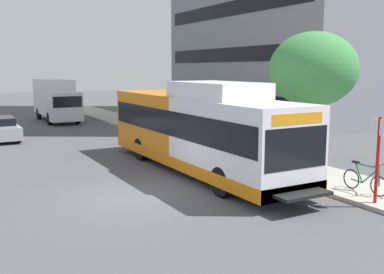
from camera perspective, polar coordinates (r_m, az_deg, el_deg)
name	(u,v)px	position (r m, az deg, el deg)	size (l,w,h in m)	color
ground_plane	(72,155)	(22.28, -15.04, -2.26)	(120.00, 120.00, 0.00)	#4C4C51
sidewalk_curb	(217,148)	(23.19, 3.23, -1.37)	(3.00, 56.00, 0.14)	#A8A399
transit_bus	(198,130)	(17.88, 0.81, 0.91)	(2.58, 12.25, 3.65)	white
bus_stop_sign_pole	(378,154)	(14.33, 22.67, -1.97)	(0.10, 0.36, 2.60)	red
bicycle_parked	(365,180)	(15.62, 21.23, -5.12)	(0.52, 1.76, 1.02)	black
street_tree_near_stop	(313,70)	(18.74, 15.24, 8.30)	(3.53, 3.53, 5.47)	#4C3823
parked_car_far_lane	(1,129)	(28.30, -23.26, 0.99)	(1.80, 4.50, 1.33)	#93999E
box_truck_background	(56,99)	(36.87, -16.97, 4.66)	(2.32, 7.01, 3.25)	silver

